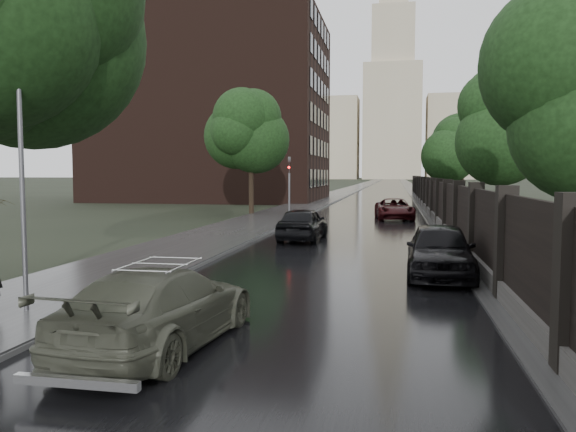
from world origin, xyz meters
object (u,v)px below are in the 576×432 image
at_px(tree_left_far, 251,141).
at_px(car_right_far, 394,209).
at_px(lamp_post, 22,188).
at_px(tree_right_c, 462,150).
at_px(tree_right_b, 503,135).
at_px(traffic_light, 289,183).
at_px(hatchback_left, 303,224).
at_px(car_right_near, 440,250).
at_px(volga_sedan, 161,307).

xyz_separation_m(tree_left_far, car_right_far, (10.02, -1.72, -4.56)).
bearing_deg(lamp_post, tree_left_far, 95.21).
relative_size(tree_right_c, lamp_post, 1.37).
bearing_deg(tree_right_c, tree_right_b, -90.00).
bearing_deg(traffic_light, lamp_post, -92.68).
bearing_deg(lamp_post, hatchback_left, 76.33).
bearing_deg(hatchback_left, traffic_light, -73.99).
height_order(lamp_post, car_right_near, lamp_post).
distance_m(tree_left_far, hatchback_left, 16.16).
height_order(tree_right_b, traffic_light, tree_right_b).
height_order(volga_sedan, car_right_far, volga_sedan).
xyz_separation_m(tree_left_far, hatchback_left, (6.06, -14.29, -4.49)).
bearing_deg(volga_sedan, lamp_post, -16.11).
distance_m(tree_right_b, car_right_near, 15.41).
relative_size(traffic_light, volga_sedan, 0.84).
height_order(tree_left_far, car_right_near, tree_left_far).
distance_m(tree_right_c, traffic_light, 19.26).
bearing_deg(lamp_post, car_right_near, 35.66).
bearing_deg(traffic_light, volga_sedan, -84.38).
bearing_deg(traffic_light, tree_right_c, 51.82).
bearing_deg(volga_sedan, car_right_far, -93.29).
xyz_separation_m(tree_right_c, hatchback_left, (-9.44, -24.29, -4.20)).
distance_m(tree_left_far, lamp_post, 28.73).
bearing_deg(tree_left_far, volga_sedan, -78.36).
xyz_separation_m(tree_right_b, car_right_near, (-4.17, -14.23, -4.17)).
distance_m(tree_right_b, lamp_post, 24.33).
xyz_separation_m(tree_left_far, car_right_near, (11.33, -22.23, -4.46)).
xyz_separation_m(hatchback_left, car_right_far, (3.97, 12.57, -0.06)).
bearing_deg(car_right_far, tree_right_c, 58.87).
bearing_deg(hatchback_left, tree_right_c, -109.47).
height_order(tree_left_far, tree_right_b, tree_left_far).
bearing_deg(tree_left_far, hatchback_left, -67.04).
bearing_deg(tree_right_b, lamp_post, -122.18).
bearing_deg(volga_sedan, tree_left_far, -73.80).
bearing_deg(lamp_post, volga_sedan, -20.67).
xyz_separation_m(traffic_light, car_right_near, (7.63, -17.23, -1.62)).
relative_size(tree_right_b, lamp_post, 1.37).
distance_m(tree_right_b, volga_sedan, 24.14).
relative_size(traffic_light, car_right_far, 0.81).
bearing_deg(hatchback_left, tree_right_b, -144.54).
distance_m(tree_right_b, tree_right_c, 18.00).
bearing_deg(car_right_far, traffic_light, -158.65).
xyz_separation_m(tree_left_far, traffic_light, (3.70, -5.01, -2.84)).
xyz_separation_m(hatchback_left, car_right_near, (5.28, -7.94, 0.03)).
bearing_deg(volga_sedan, tree_right_b, -108.63).
relative_size(tree_left_far, tree_right_b, 1.05).
distance_m(lamp_post, hatchback_left, 14.75).
bearing_deg(car_right_near, volga_sedan, -122.58).
relative_size(tree_right_c, car_right_far, 1.42).
bearing_deg(car_right_near, lamp_post, -142.61).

